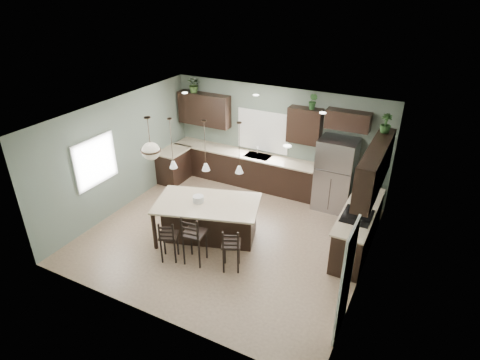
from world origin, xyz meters
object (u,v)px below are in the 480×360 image
at_px(serving_dish, 198,199).
at_px(bar_stool_center, 195,238).
at_px(bar_stool_right, 231,248).
at_px(refrigerator, 335,175).
at_px(kitchen_island, 208,221).
at_px(plant_back_left, 194,85).
at_px(bar_stool_left, 169,240).

xyz_separation_m(serving_dish, bar_stool_center, (0.38, -0.77, -0.42)).
bearing_deg(serving_dish, bar_stool_right, -28.91).
bearing_deg(refrigerator, serving_dish, -130.63).
bearing_deg(bar_stool_center, kitchen_island, 95.53).
xyz_separation_m(bar_stool_right, plant_back_left, (-3.05, 3.55, 2.12)).
relative_size(refrigerator, serving_dish, 7.71).
distance_m(refrigerator, bar_stool_left, 4.37).
height_order(serving_dish, bar_stool_center, bar_stool_center).
distance_m(serving_dish, bar_stool_left, 1.08).
relative_size(refrigerator, plant_back_left, 4.21).
bearing_deg(serving_dish, refrigerator, 49.37).
distance_m(bar_stool_center, plant_back_left, 4.80).
relative_size(serving_dish, bar_stool_center, 0.21).
bearing_deg(serving_dish, bar_stool_left, -98.30).
xyz_separation_m(refrigerator, bar_stool_center, (-1.90, -3.44, -0.35)).
relative_size(serving_dish, bar_stool_left, 0.25).
bearing_deg(kitchen_island, serving_dish, 180.00).
height_order(bar_stool_right, plant_back_left, plant_back_left).
xyz_separation_m(kitchen_island, bar_stool_center, (0.19, -0.83, 0.11)).
bearing_deg(bar_stool_left, refrigerator, 31.53).
bearing_deg(plant_back_left, refrigerator, -3.51).
distance_m(kitchen_island, plant_back_left, 4.15).
distance_m(bar_stool_center, bar_stool_right, 0.78).
xyz_separation_m(kitchen_island, bar_stool_left, (-0.33, -1.00, 0.02)).
bearing_deg(bar_stool_left, bar_stool_center, -6.48).
relative_size(bar_stool_center, plant_back_left, 2.62).
distance_m(refrigerator, plant_back_left, 4.53).
xyz_separation_m(bar_stool_left, plant_back_left, (-1.77, 3.86, 2.14)).
bearing_deg(serving_dish, plant_back_left, 123.12).
distance_m(bar_stool_left, plant_back_left, 4.76).
height_order(refrigerator, bar_stool_right, refrigerator).
height_order(refrigerator, kitchen_island, refrigerator).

